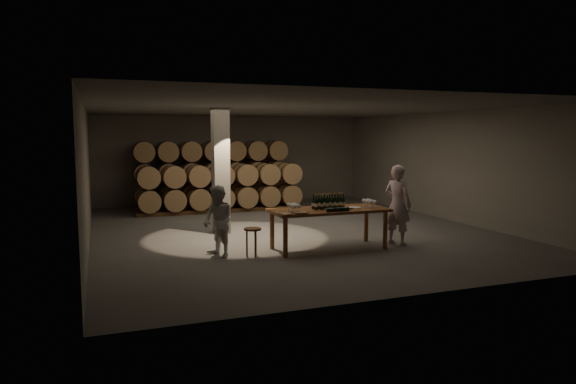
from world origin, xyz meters
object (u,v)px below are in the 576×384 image
object	(u,v)px
bottle_cluster	(328,203)
notebook_near	(300,213)
stool	(253,233)
person_woman	(218,221)
plate	(354,207)
person_man	(398,205)
tasting_table	(329,213)

from	to	relation	value
bottle_cluster	notebook_near	xyz separation A→B (m)	(-0.85, -0.46, -0.10)
stool	person_woman	xyz separation A→B (m)	(-0.66, 0.25, 0.25)
bottle_cluster	plate	bearing A→B (deg)	-8.17
bottle_cluster	notebook_near	distance (m)	0.97
person_man	person_woman	size ratio (longest dim) A/B	1.24
notebook_near	person_woman	bearing A→B (deg)	167.72
plate	notebook_near	world-z (taller)	notebook_near
stool	person_man	size ratio (longest dim) A/B	0.33
notebook_near	stool	world-z (taller)	notebook_near
person_woman	tasting_table	bearing A→B (deg)	64.11
plate	notebook_near	xyz separation A→B (m)	(-1.45, -0.37, 0.01)
bottle_cluster	plate	xyz separation A→B (m)	(0.60, -0.09, -0.11)
person_woman	plate	bearing A→B (deg)	63.66
plate	stool	distance (m)	2.43
bottle_cluster	notebook_near	bearing A→B (deg)	-151.86
stool	person_woman	bearing A→B (deg)	159.44
notebook_near	person_man	bearing A→B (deg)	14.64
tasting_table	notebook_near	distance (m)	0.96
tasting_table	person_woman	size ratio (longest dim) A/B	1.75
bottle_cluster	plate	distance (m)	0.62
bottle_cluster	person_woman	bearing A→B (deg)	177.41
tasting_table	plate	xyz separation A→B (m)	(0.60, -0.06, 0.11)
notebook_near	stool	size ratio (longest dim) A/B	0.45
plate	person_woman	world-z (taller)	person_woman
plate	person_man	bearing A→B (deg)	-1.92
stool	person_man	world-z (taller)	person_man
bottle_cluster	plate	world-z (taller)	bottle_cluster
bottle_cluster	person_woman	distance (m)	2.47
stool	person_man	bearing A→B (deg)	0.23
tasting_table	notebook_near	xyz separation A→B (m)	(-0.85, -0.43, 0.12)
person_woman	stool	bearing A→B (deg)	46.80
notebook_near	person_woman	distance (m)	1.70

